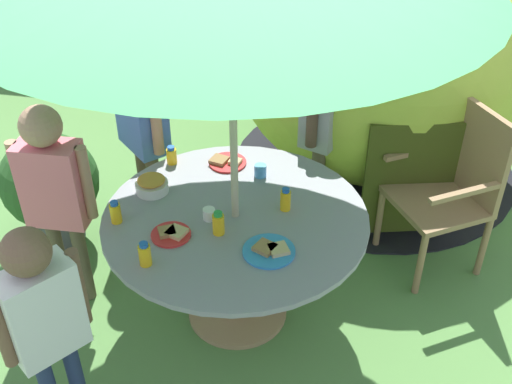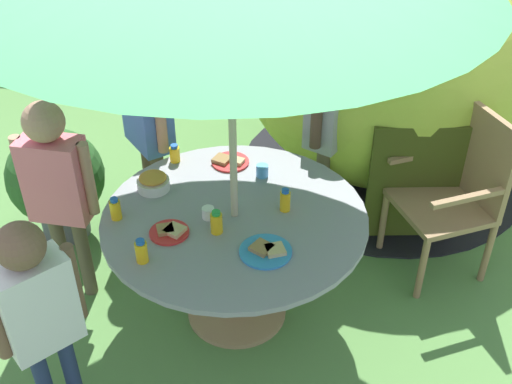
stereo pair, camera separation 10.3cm
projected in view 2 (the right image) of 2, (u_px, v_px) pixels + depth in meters
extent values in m
cube|color=#548442|center=(237.00, 313.00, 3.50)|extent=(10.00, 10.00, 0.02)
cylinder|color=tan|center=(237.00, 309.00, 3.48)|extent=(0.54, 0.54, 0.03)
cylinder|color=tan|center=(236.00, 268.00, 3.30)|extent=(0.14, 0.14, 0.65)
cylinder|color=gray|center=(235.00, 217.00, 3.11)|extent=(1.32, 1.32, 0.03)
cylinder|color=#B7AD8C|center=(233.00, 156.00, 2.90)|extent=(0.04, 0.04, 2.05)
cylinder|color=#93704C|center=(383.00, 222.00, 3.81)|extent=(0.04, 0.04, 0.42)
cylinder|color=#93704C|center=(422.00, 269.00, 3.47)|extent=(0.04, 0.04, 0.42)
cylinder|color=#93704C|center=(444.00, 208.00, 3.93)|extent=(0.04, 0.04, 0.42)
cylinder|color=#93704C|center=(488.00, 253.00, 3.58)|extent=(0.04, 0.04, 0.42)
cube|color=#93704C|center=(440.00, 206.00, 3.57)|extent=(0.66, 0.66, 0.04)
cube|color=#93704C|center=(483.00, 157.00, 3.46)|extent=(0.29, 0.43, 0.54)
cube|color=#93704C|center=(425.00, 154.00, 3.61)|extent=(0.42, 0.28, 0.03)
cube|color=#93704C|center=(471.00, 197.00, 3.27)|extent=(0.42, 0.28, 0.03)
ellipsoid|color=#B2C63F|center=(394.00, 61.00, 4.19)|extent=(2.41, 2.26, 1.70)
cylinder|color=black|center=(380.00, 167.00, 4.68)|extent=(2.51, 2.51, 0.01)
cube|color=#3E4516|center=(416.00, 184.00, 3.69)|extent=(0.56, 0.17, 0.76)
cylinder|color=#595960|center=(66.00, 221.00, 4.01)|extent=(0.29, 0.29, 0.19)
sphere|color=#285623|center=(56.00, 176.00, 3.81)|extent=(0.59, 0.59, 0.59)
cylinder|color=brown|center=(333.00, 176.00, 4.04)|extent=(0.08, 0.08, 0.62)
cylinder|color=brown|center=(321.00, 187.00, 3.93)|extent=(0.08, 0.08, 0.62)
cube|color=#99999E|center=(334.00, 101.00, 3.65)|extent=(0.31, 0.41, 0.52)
cylinder|color=#4C3828|center=(350.00, 84.00, 3.77)|extent=(0.07, 0.07, 0.47)
cylinder|color=#4C3828|center=(317.00, 110.00, 3.50)|extent=(0.07, 0.07, 0.47)
sphere|color=#4C3828|center=(339.00, 39.00, 3.43)|extent=(0.23, 0.23, 0.23)
cylinder|color=brown|center=(150.00, 178.00, 4.04)|extent=(0.08, 0.08, 0.59)
cylinder|color=brown|center=(160.00, 189.00, 3.94)|extent=(0.08, 0.08, 0.59)
cube|color=#4C72C6|center=(146.00, 107.00, 3.67)|extent=(0.38, 0.37, 0.50)
cylinder|color=tan|center=(132.00, 91.00, 3.79)|extent=(0.06, 0.06, 0.45)
cylinder|color=tan|center=(160.00, 117.00, 3.53)|extent=(0.06, 0.06, 0.45)
sphere|color=tan|center=(140.00, 49.00, 3.46)|extent=(0.22, 0.22, 0.22)
cylinder|color=brown|center=(62.00, 252.00, 3.49)|extent=(0.07, 0.07, 0.55)
cylinder|color=brown|center=(84.00, 255.00, 3.47)|extent=(0.07, 0.07, 0.55)
cube|color=#EA727F|center=(56.00, 179.00, 3.18)|extent=(0.32, 0.19, 0.46)
cylinder|color=tan|center=(23.00, 172.00, 3.20)|extent=(0.06, 0.06, 0.41)
cylinder|color=tan|center=(88.00, 179.00, 3.14)|extent=(0.06, 0.06, 0.41)
sphere|color=tan|center=(43.00, 122.00, 2.99)|extent=(0.21, 0.21, 0.21)
cylinder|color=navy|center=(71.00, 372.00, 2.84)|extent=(0.07, 0.07, 0.51)
cube|color=white|center=(37.00, 305.00, 2.53)|extent=(0.31, 0.33, 0.43)
cylinder|color=brown|center=(74.00, 282.00, 2.61)|extent=(0.06, 0.06, 0.39)
sphere|color=brown|center=(20.00, 246.00, 2.35)|extent=(0.19, 0.19, 0.19)
cylinder|color=white|center=(153.00, 184.00, 3.26)|extent=(0.17, 0.17, 0.05)
ellipsoid|color=gold|center=(153.00, 178.00, 3.24)|extent=(0.14, 0.14, 0.04)
cylinder|color=#338CD8|center=(266.00, 251.00, 2.86)|extent=(0.24, 0.24, 0.01)
cube|color=tan|center=(275.00, 250.00, 2.85)|extent=(0.12, 0.12, 0.02)
cube|color=#9E7547|center=(262.00, 248.00, 2.86)|extent=(0.12, 0.12, 0.02)
cylinder|color=red|center=(169.00, 232.00, 2.98)|extent=(0.19, 0.19, 0.01)
cube|color=tan|center=(175.00, 230.00, 2.96)|extent=(0.11, 0.11, 0.02)
cube|color=#9E7547|center=(165.00, 229.00, 2.97)|extent=(0.10, 0.10, 0.02)
cylinder|color=red|center=(230.00, 162.00, 3.48)|extent=(0.21, 0.21, 0.01)
cube|color=tan|center=(238.00, 161.00, 3.46)|extent=(0.07, 0.07, 0.02)
cube|color=#9E7547|center=(222.00, 159.00, 3.47)|extent=(0.11, 0.11, 0.02)
cylinder|color=yellow|center=(285.00, 201.00, 3.10)|extent=(0.05, 0.05, 0.11)
cylinder|color=blue|center=(285.00, 191.00, 3.06)|extent=(0.04, 0.04, 0.02)
cylinder|color=yellow|center=(116.00, 210.00, 3.05)|extent=(0.05, 0.05, 0.10)
cylinder|color=blue|center=(114.00, 200.00, 3.01)|extent=(0.04, 0.04, 0.02)
cylinder|color=yellow|center=(175.00, 154.00, 3.47)|extent=(0.06, 0.06, 0.09)
cylinder|color=blue|center=(174.00, 146.00, 3.44)|extent=(0.04, 0.04, 0.02)
cylinder|color=yellow|center=(142.00, 252.00, 2.79)|extent=(0.06, 0.06, 0.10)
cylinder|color=blue|center=(140.00, 242.00, 2.76)|extent=(0.04, 0.04, 0.02)
cylinder|color=yellow|center=(217.00, 223.00, 2.96)|extent=(0.06, 0.06, 0.10)
cylinder|color=green|center=(216.00, 213.00, 2.92)|extent=(0.04, 0.04, 0.02)
cylinder|color=white|center=(208.00, 213.00, 3.06)|extent=(0.06, 0.06, 0.06)
cylinder|color=#4C99D8|center=(262.00, 171.00, 3.36)|extent=(0.07, 0.07, 0.07)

